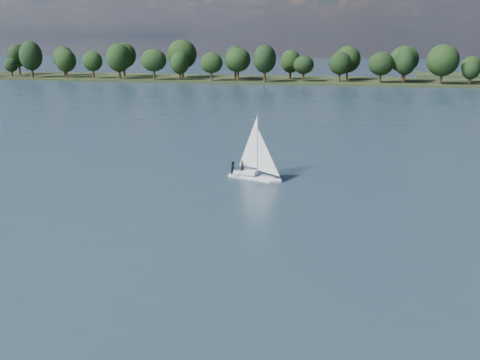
% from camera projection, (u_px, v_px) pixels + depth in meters
% --- Properties ---
extents(ground, '(700.00, 700.00, 0.00)m').
position_uv_depth(ground, '(265.00, 121.00, 119.79)').
color(ground, '#233342').
rests_on(ground, ground).
extents(far_shore, '(660.00, 40.00, 1.50)m').
position_uv_depth(far_shore, '(306.00, 81.00, 225.76)').
color(far_shore, black).
rests_on(far_shore, ground).
extents(sailboat, '(7.23, 4.21, 9.19)m').
position_uv_depth(sailboat, '(252.00, 160.00, 70.97)').
color(sailboat, silver).
rests_on(sailboat, ground).
extents(treeline, '(562.99, 74.48, 18.51)m').
position_uv_depth(treeline, '(284.00, 61.00, 221.82)').
color(treeline, black).
rests_on(treeline, ground).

